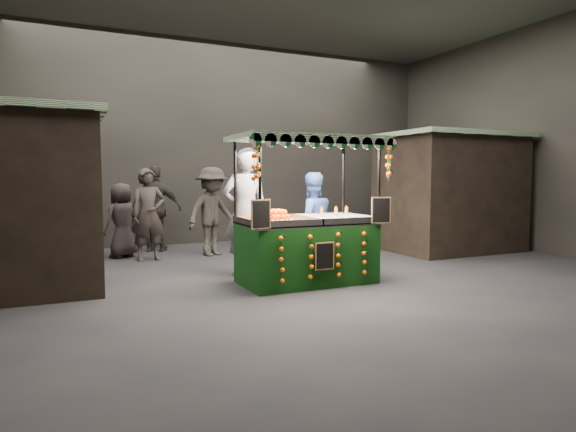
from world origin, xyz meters
name	(u,v)px	position (x,y,z in m)	size (l,w,h in m)	color
ground	(304,279)	(0.00, 0.00, 0.00)	(12.00, 12.00, 0.00)	black
market_hall	(305,64)	(0.00, 0.00, 3.38)	(12.10, 10.10, 5.05)	black
neighbour_stall_right	(449,192)	(4.40, 1.50, 1.31)	(3.00, 2.20, 2.60)	black
juice_stall	(308,238)	(-0.07, -0.26, 0.70)	(2.33, 1.37, 2.25)	black
vendor_grey	(246,212)	(-0.72, 0.75, 1.06)	(0.79, 0.54, 2.12)	slate
vendor_blue	(311,222)	(0.43, 0.57, 0.86)	(0.90, 0.74, 1.72)	navy
shopper_0	(148,215)	(-1.96, 2.89, 0.91)	(0.70, 0.49, 1.81)	#2B2623
shopper_1	(427,207)	(4.33, 2.12, 0.94)	(0.95, 0.76, 1.88)	#2B2423
shopper_2	(156,208)	(-1.62, 4.06, 0.95)	(1.21, 0.90, 1.90)	#272320
shopper_3	(212,211)	(-0.65, 2.97, 0.92)	(1.36, 1.08, 1.85)	#292521
shopper_4	(122,220)	(-2.40, 3.48, 0.76)	(0.89, 0.80, 1.52)	black
shopper_5	(393,208)	(4.50, 3.65, 0.84)	(0.91, 1.62, 1.67)	black
shopper_6	(247,208)	(0.49, 4.02, 0.91)	(0.44, 0.67, 1.83)	#2A2722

